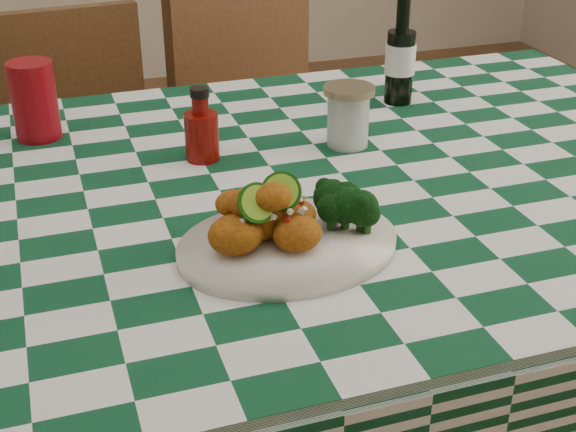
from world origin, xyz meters
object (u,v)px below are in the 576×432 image
object	(u,v)px
fried_chicken_pile	(271,214)
mason_jar	(348,116)
red_tumbler	(34,101)
wooden_chair_right	(289,151)
plate	(288,246)
ketchup_bottle	(201,124)
beer_bottle	(401,50)
dining_table	(282,373)
wooden_chair_left	(89,208)

from	to	relation	value
fried_chicken_pile	mason_jar	size ratio (longest dim) A/B	1.29
red_tumbler	wooden_chair_right	bearing A→B (deg)	34.98
mason_jar	plate	bearing A→B (deg)	-124.14
ketchup_bottle	beer_bottle	world-z (taller)	beer_bottle
dining_table	plate	size ratio (longest dim) A/B	5.38
dining_table	mason_jar	xyz separation A→B (m)	(0.16, 0.11, 0.45)
mason_jar	wooden_chair_left	size ratio (longest dim) A/B	0.12
red_tumbler	dining_table	bearing A→B (deg)	-41.40
wooden_chair_right	dining_table	bearing A→B (deg)	-130.87
ketchup_bottle	wooden_chair_right	world-z (taller)	wooden_chair_right
fried_chicken_pile	dining_table	bearing A→B (deg)	68.61
wooden_chair_left	plate	bearing A→B (deg)	-82.23
fried_chicken_pile	ketchup_bottle	size ratio (longest dim) A/B	1.10
beer_bottle	wooden_chair_left	world-z (taller)	beer_bottle
dining_table	wooden_chair_left	bearing A→B (deg)	111.72
wooden_chair_right	red_tumbler	bearing A→B (deg)	-166.45
plate	wooden_chair_left	xyz separation A→B (m)	(-0.21, 0.90, -0.35)
fried_chicken_pile	beer_bottle	xyz separation A→B (m)	(0.42, 0.50, 0.04)
plate	mason_jar	size ratio (longest dim) A/B	2.85
wooden_chair_left	wooden_chair_right	distance (m)	0.55
mason_jar	fried_chicken_pile	bearing A→B (deg)	-126.96
fried_chicken_pile	wooden_chair_right	xyz separation A→B (m)	(0.35, 0.97, -0.35)
wooden_chair_right	wooden_chair_left	bearing A→B (deg)	166.02
dining_table	mason_jar	distance (m)	0.49
fried_chicken_pile	beer_bottle	world-z (taller)	beer_bottle
mason_jar	wooden_chair_right	xyz separation A→B (m)	(0.11, 0.65, -0.35)
mason_jar	beer_bottle	size ratio (longest dim) A/B	0.51
red_tumbler	wooden_chair_left	world-z (taller)	red_tumbler
fried_chicken_pile	wooden_chair_left	size ratio (longest dim) A/B	0.16
plate	beer_bottle	xyz separation A→B (m)	(0.40, 0.50, 0.10)
ketchup_bottle	wooden_chair_right	xyz separation A→B (m)	(0.37, 0.63, -0.35)
beer_bottle	wooden_chair_right	bearing A→B (deg)	98.83
ketchup_bottle	wooden_chair_left	distance (m)	0.71
dining_table	plate	distance (m)	0.46
ketchup_bottle	fried_chicken_pile	bearing A→B (deg)	-87.45
dining_table	ketchup_bottle	distance (m)	0.48
mason_jar	wooden_chair_right	distance (m)	0.74
red_tumbler	ketchup_bottle	bearing A→B (deg)	-36.02
plate	wooden_chair_left	world-z (taller)	wooden_chair_left
fried_chicken_pile	mason_jar	bearing A→B (deg)	53.04
beer_bottle	red_tumbler	bearing A→B (deg)	177.19
dining_table	mason_jar	bearing A→B (deg)	34.13
ketchup_bottle	beer_bottle	distance (m)	0.47
fried_chicken_pile	red_tumbler	world-z (taller)	red_tumbler
dining_table	beer_bottle	distance (m)	0.67
ketchup_bottle	mason_jar	world-z (taller)	ketchup_bottle
beer_bottle	mason_jar	bearing A→B (deg)	-135.99
dining_table	wooden_chair_right	world-z (taller)	wooden_chair_right
plate	wooden_chair_left	distance (m)	0.99
fried_chicken_pile	beer_bottle	distance (m)	0.66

